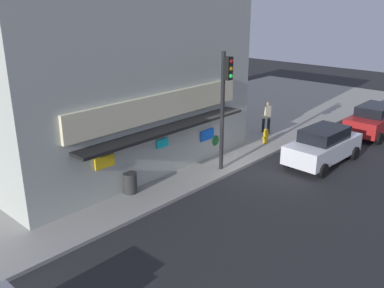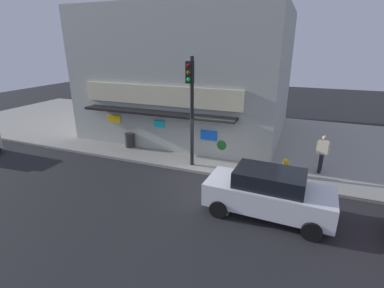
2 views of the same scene
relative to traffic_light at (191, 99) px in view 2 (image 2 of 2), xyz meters
name	(u,v)px [view 2 (image 2 of 2)]	position (x,y,z in m)	size (l,w,h in m)	color
ground_plane	(205,175)	(0.93, -0.49, -3.47)	(64.05, 64.05, 0.00)	#232326
sidewalk	(235,136)	(0.93, 5.60, -3.41)	(42.70, 12.18, 0.14)	gray
corner_building	(193,72)	(-2.40, 6.35, 0.55)	(12.12, 10.84, 7.79)	#ADB2A8
traffic_light	(191,99)	(0.00, 0.00, 0.00)	(0.32, 0.58, 5.22)	black
fire_hydrant	(285,167)	(4.42, 0.61, -2.96)	(0.51, 0.27, 0.79)	gold
trash_can	(130,140)	(-4.35, 1.20, -2.92)	(0.55, 0.55, 0.83)	#2D2D2D
pedestrian	(322,152)	(5.93, 1.58, -2.33)	(0.61, 0.58, 1.81)	black
potted_plant_by_doorway	(223,146)	(1.15, 1.63, -2.69)	(0.72, 0.72, 1.12)	gray
potted_plant_by_window	(125,131)	(-5.45, 2.34, -2.84)	(0.62, 0.62, 0.94)	#59595B
parked_car_white	(268,193)	(4.05, -2.78, -2.59)	(4.48, 2.16, 1.73)	silver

